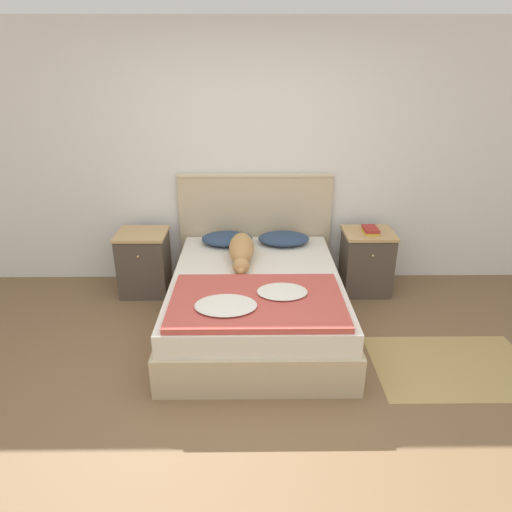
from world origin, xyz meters
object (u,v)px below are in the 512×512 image
at_px(pillow_left, 227,239).
at_px(book_stack, 370,230).
at_px(nightstand_left, 144,262).
at_px(bed, 256,302).
at_px(nightstand_right, 366,261).
at_px(dog, 242,250).
at_px(pillow_right, 284,238).

relative_size(pillow_left, book_stack, 2.41).
relative_size(nightstand_left, pillow_left, 1.27).
distance_m(bed, nightstand_left, 1.31).
xyz_separation_m(pillow_left, book_stack, (1.39, -0.08, 0.11)).
height_order(nightstand_right, book_stack, book_stack).
bearing_deg(dog, nightstand_left, 159.84).
bearing_deg(pillow_right, dog, -134.92).
bearing_deg(pillow_right, nightstand_right, -3.43).
xyz_separation_m(bed, pillow_right, (0.28, 0.73, 0.31)).
bearing_deg(dog, book_stack, 14.87).
xyz_separation_m(nightstand_left, pillow_left, (0.83, 0.05, 0.23)).
xyz_separation_m(pillow_right, dog, (-0.41, -0.41, 0.05)).
height_order(nightstand_left, pillow_left, nightstand_left).
distance_m(pillow_left, dog, 0.44).
relative_size(nightstand_left, nightstand_right, 1.00).
relative_size(nightstand_left, dog, 0.83).
bearing_deg(pillow_left, bed, -69.00).
xyz_separation_m(pillow_left, pillow_right, (0.56, 0.00, 0.00)).
height_order(nightstand_left, nightstand_right, same).
xyz_separation_m(nightstand_left, nightstand_right, (2.22, 0.00, 0.00)).
xyz_separation_m(bed, nightstand_left, (-1.11, 0.68, 0.08)).
height_order(pillow_right, dog, dog).
bearing_deg(nightstand_left, pillow_right, 2.05).
xyz_separation_m(pillow_right, book_stack, (0.83, -0.08, 0.11)).
relative_size(nightstand_left, pillow_right, 1.27).
height_order(pillow_left, dog, dog).
bearing_deg(bed, nightstand_right, 31.56).
xyz_separation_m(nightstand_right, pillow_right, (-0.83, 0.05, 0.23)).
distance_m(nightstand_right, pillow_left, 1.41).
xyz_separation_m(nightstand_right, pillow_left, (-1.39, 0.05, 0.23)).
distance_m(bed, nightstand_right, 1.31).
xyz_separation_m(pillow_left, dog, (0.15, -0.41, 0.05)).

